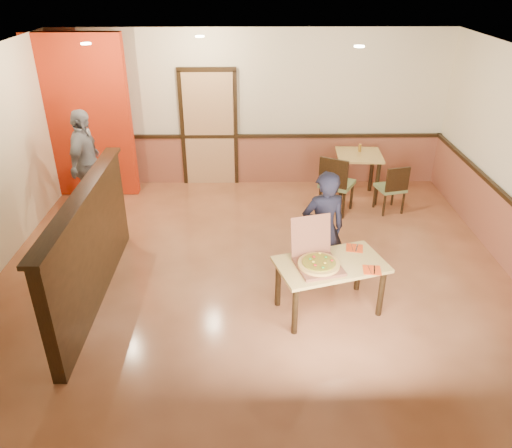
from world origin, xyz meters
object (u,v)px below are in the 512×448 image
at_px(passerby, 86,164).
at_px(diner_chair, 318,247).
at_px(condiment, 360,148).
at_px(main_table, 330,271).
at_px(side_chair_right, 392,187).
at_px(side_table, 358,164).
at_px(side_chair_left, 336,182).
at_px(pizza_box, 317,261).
at_px(diner, 323,230).

bearing_deg(passerby, diner_chair, -115.38).
height_order(passerby, condiment, passerby).
bearing_deg(main_table, condiment, 56.79).
height_order(side_chair_right, passerby, passerby).
relative_size(main_table, side_chair_right, 1.66).
height_order(side_chair_right, side_table, side_chair_right).
relative_size(diner_chair, passerby, 0.48).
relative_size(side_table, passerby, 0.46).
distance_m(main_table, side_chair_left, 2.69).
bearing_deg(side_chair_right, main_table, 47.55).
bearing_deg(side_chair_left, side_table, -99.23).
bearing_deg(condiment, passerby, -171.42).
xyz_separation_m(main_table, pizza_box, (-0.17, -0.05, 0.17)).
distance_m(main_table, side_table, 3.41).
relative_size(diner_chair, side_chair_left, 0.84).
relative_size(side_chair_right, pizza_box, 1.25).
xyz_separation_m(diner_chair, diner, (0.03, -0.14, 0.33)).
xyz_separation_m(diner_chair, side_chair_left, (0.53, 1.92, 0.09)).
relative_size(main_table, side_table, 1.72).
height_order(side_chair_left, condiment, side_chair_left).
relative_size(main_table, pizza_box, 2.07).
distance_m(main_table, passerby, 4.50).
xyz_separation_m(main_table, passerby, (-3.58, 2.70, 0.32)).
relative_size(side_chair_left, side_table, 1.23).
distance_m(diner_chair, pizza_box, 0.83).
height_order(side_table, diner, diner).
height_order(side_chair_right, diner, diner).
xyz_separation_m(diner_chair, side_chair_right, (1.48, 1.93, -0.00)).
xyz_separation_m(diner_chair, side_table, (1.02, 2.54, 0.17)).
distance_m(diner_chair, condiment, 2.89).
distance_m(side_chair_left, condiment, 0.96).
distance_m(side_chair_right, passerby, 5.03).
bearing_deg(passerby, side_chair_left, -86.85).
distance_m(side_chair_right, side_table, 0.79).
bearing_deg(pizza_box, passerby, 126.64).
bearing_deg(side_chair_right, passerby, -14.67).
distance_m(side_table, pizza_box, 3.51).
xyz_separation_m(side_chair_right, diner, (-1.45, -2.07, 0.33)).
relative_size(main_table, side_chair_left, 1.39).
xyz_separation_m(diner, passerby, (-3.56, 2.11, 0.09)).
height_order(side_chair_right, pizza_box, pizza_box).
bearing_deg(side_chair_left, diner, 105.48).
bearing_deg(side_chair_right, pizza_box, 45.23).
bearing_deg(diner, diner_chair, -90.14).
bearing_deg(side_chair_left, side_chair_right, -150.63).
bearing_deg(side_chair_left, main_table, 108.87).
height_order(main_table, pizza_box, pizza_box).
distance_m(side_table, condiment, 0.28).
bearing_deg(side_chair_right, side_chair_left, -13.87).
bearing_deg(condiment, side_chair_left, -124.75).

